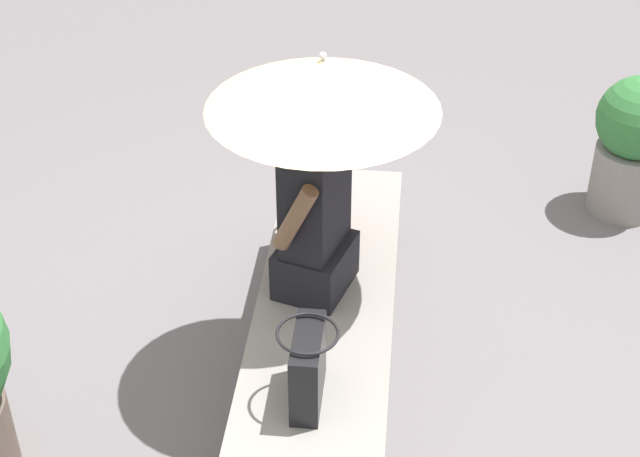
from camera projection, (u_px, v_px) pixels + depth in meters
ground_plane at (325, 386)px, 4.48m from camera, size 14.00×14.00×0.00m
stone_bench at (325, 346)px, 4.34m from camera, size 2.21×0.59×0.48m
person_seated at (315, 212)px, 4.09m from camera, size 0.51×0.37×0.90m
parasol at (323, 85)px, 3.79m from camera, size 0.93×0.93×1.09m
handbag_black at (308, 366)px, 3.65m from camera, size 0.32×0.23×0.33m
tote_bag_canvas at (319, 195)px, 4.56m from camera, size 0.24×0.18×0.38m
planter_near at (635, 142)px, 5.42m from camera, size 0.47×0.47×0.82m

